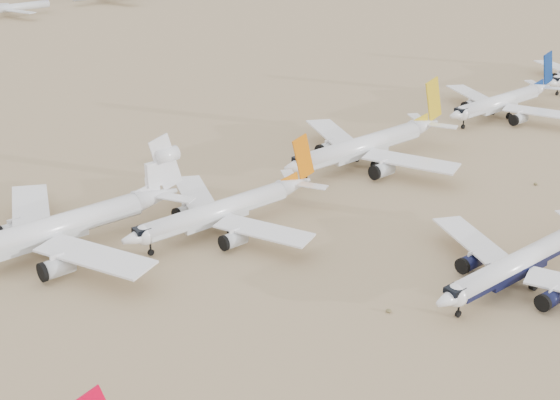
% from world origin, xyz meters
% --- Properties ---
extents(main_airliner, '(46.32, 45.24, 16.35)m').
position_xyz_m(main_airliner, '(-4.12, 5.87, 4.49)').
color(main_airliner, white).
rests_on(main_airliner, ground).
extents(row2_navy_widebody, '(46.79, 45.75, 16.64)m').
position_xyz_m(row2_navy_widebody, '(76.89, 68.37, 4.65)').
color(row2_navy_widebody, white).
rests_on(row2_navy_widebody, ground).
extents(row2_gold_tail, '(52.02, 50.88, 18.52)m').
position_xyz_m(row2_gold_tail, '(17.15, 66.17, 5.18)').
color(row2_gold_tail, white).
rests_on(row2_gold_tail, ground).
extents(row2_orange_tail, '(45.81, 44.82, 16.34)m').
position_xyz_m(row2_orange_tail, '(-32.76, 58.44, 4.59)').
color(row2_orange_tail, white).
rests_on(row2_orange_tail, ground).
extents(row2_white_trijet, '(53.97, 52.75, 19.12)m').
position_xyz_m(row2_white_trijet, '(-63.34, 70.92, 5.54)').
color(row2_white_trijet, white).
rests_on(row2_white_trijet, ground).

